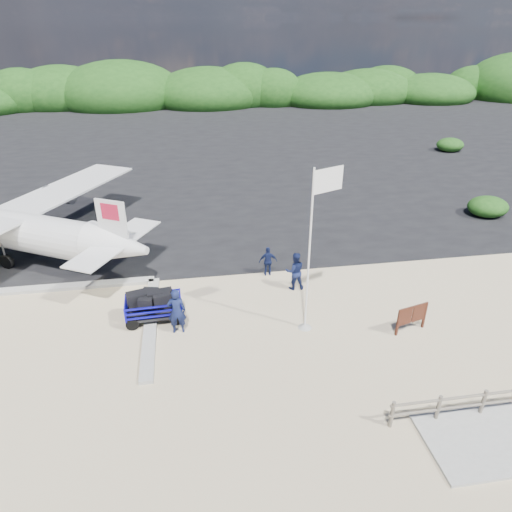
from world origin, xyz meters
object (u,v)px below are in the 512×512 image
at_px(crew_b, 295,271).
at_px(aircraft_large, 326,153).
at_px(crew_a, 177,311).
at_px(crew_c, 268,261).
at_px(baggage_cart, 155,320).
at_px(flagpole, 305,327).
at_px(signboard, 409,331).

distance_m(crew_b, aircraft_large, 24.46).
bearing_deg(crew_a, crew_c, -138.59).
bearing_deg(baggage_cart, crew_c, 26.52).
bearing_deg(crew_b, flagpole, 85.97).
bearing_deg(crew_b, crew_c, -54.32).
height_order(baggage_cart, flagpole, flagpole).
bearing_deg(crew_b, crew_a, 26.18).
xyz_separation_m(crew_a, crew_b, (5.33, 2.50, -0.07)).
bearing_deg(signboard, aircraft_large, 65.87).
xyz_separation_m(flagpole, aircraft_large, (8.70, 25.97, 0.00)).
xyz_separation_m(flagpole, signboard, (4.08, -0.89, 0.00)).
relative_size(baggage_cart, flagpole, 0.37).
relative_size(baggage_cart, crew_a, 1.26).
bearing_deg(aircraft_large, crew_b, 98.53).
height_order(baggage_cart, crew_a, crew_a).
height_order(flagpole, crew_b, flagpole).
xyz_separation_m(flagpole, crew_c, (-0.71, 4.45, 0.74)).
xyz_separation_m(crew_b, aircraft_large, (8.43, 22.94, -0.91)).
distance_m(crew_a, crew_b, 5.89).
bearing_deg(aircraft_large, baggage_cart, 87.72).
height_order(crew_a, aircraft_large, aircraft_large).
height_order(flagpole, aircraft_large, flagpole).
height_order(signboard, crew_a, crew_a).
relative_size(flagpole, crew_c, 4.47).
xyz_separation_m(flagpole, crew_a, (-5.06, 0.53, 0.98)).
bearing_deg(baggage_cart, aircraft_large, 56.37).
bearing_deg(signboard, crew_a, 156.81).
height_order(crew_a, crew_c, crew_a).
relative_size(crew_a, aircraft_large, 0.11).
xyz_separation_m(baggage_cart, aircraft_large, (14.70, 24.48, 0.00)).
distance_m(baggage_cart, crew_c, 6.11).
height_order(baggage_cart, signboard, baggage_cart).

